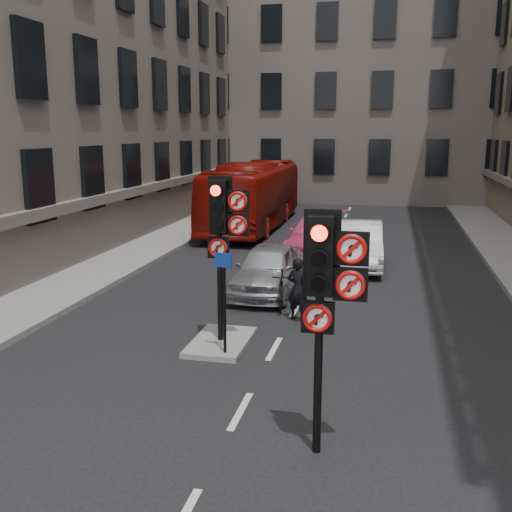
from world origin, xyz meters
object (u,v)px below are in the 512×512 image
at_px(motorcyclist, 298,289).
at_px(signal_near, 326,282).
at_px(car_pink, 318,235).
at_px(bus_red, 254,195).
at_px(car_silver, 268,269).
at_px(car_white, 358,244).
at_px(signal_far, 223,224).
at_px(motorcycle, 282,290).
at_px(info_sign, 224,289).

bearing_deg(motorcyclist, signal_near, 123.85).
height_order(car_pink, bus_red, bus_red).
relative_size(signal_near, car_silver, 0.87).
distance_m(car_white, car_pink, 2.27).
distance_m(signal_far, motorcyclist, 3.12).
bearing_deg(motorcycle, signal_near, -83.16).
relative_size(signal_near, signal_far, 1.00).
height_order(motorcycle, motorcyclist, motorcyclist).
xyz_separation_m(car_pink, info_sign, (-0.63, -10.95, 0.74)).
relative_size(car_silver, info_sign, 1.96).
xyz_separation_m(signal_near, motorcycle, (-1.87, 7.07, -2.09)).
bearing_deg(signal_near, car_pink, 97.05).
xyz_separation_m(signal_far, car_pink, (0.84, 10.22, -1.96)).
relative_size(bus_red, motorcyclist, 7.05).
bearing_deg(car_silver, bus_red, 106.02).
height_order(car_pink, motorcycle, car_pink).
height_order(signal_far, car_white, signal_far).
bearing_deg(bus_red, signal_near, -74.69).
distance_m(car_pink, bus_red, 6.97).
relative_size(signal_near, car_pink, 0.70).
height_order(car_white, motorcyclist, motorcyclist).
bearing_deg(bus_red, info_sign, -79.48).
relative_size(car_pink, motorcyclist, 3.21).
xyz_separation_m(signal_near, car_white, (-0.19, 12.57, -1.82)).
distance_m(motorcyclist, info_sign, 3.12).
height_order(motorcyclist, info_sign, info_sign).
bearing_deg(signal_near, motorcyclist, 102.00).
xyz_separation_m(signal_near, motorcyclist, (-1.30, 6.11, -1.79)).
distance_m(signal_near, car_silver, 9.05).
height_order(car_silver, car_pink, car_pink).
xyz_separation_m(car_white, motorcyclist, (-1.11, -6.46, 0.03)).
height_order(signal_near, car_pink, signal_near).
bearing_deg(motorcyclist, bus_red, -51.03).
relative_size(car_white, info_sign, 2.19).
xyz_separation_m(car_silver, car_white, (2.34, 4.08, 0.06)).
bearing_deg(info_sign, motorcyclist, 77.60).
bearing_deg(motorcycle, motorcyclist, -67.03).
xyz_separation_m(car_white, bus_red, (-5.39, 7.43, 0.80)).
bearing_deg(car_pink, motorcycle, -91.07).
bearing_deg(signal_near, info_sign, 126.14).
xyz_separation_m(signal_far, motorcycle, (0.73, 3.07, -2.21)).
relative_size(signal_far, info_sign, 1.69).
height_order(car_white, bus_red, bus_red).
distance_m(signal_far, car_silver, 4.91).
distance_m(car_pink, info_sign, 10.99).
relative_size(motorcycle, info_sign, 0.78).
xyz_separation_m(bus_red, info_sign, (3.19, -16.73, -0.08)).
distance_m(car_silver, car_pink, 5.78).
bearing_deg(motorcyclist, car_silver, -40.74).
height_order(signal_near, car_white, signal_near).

